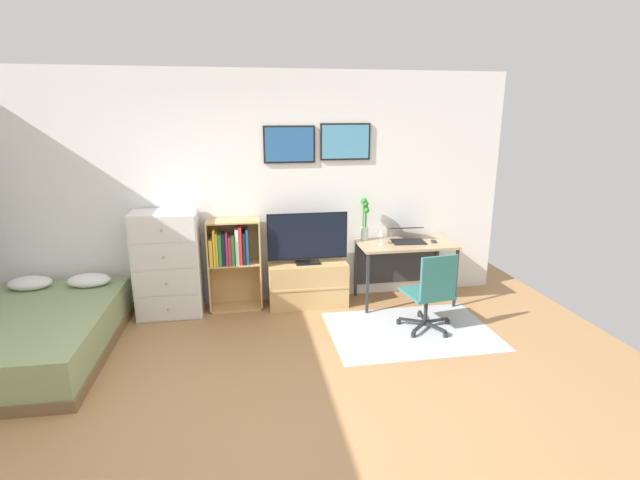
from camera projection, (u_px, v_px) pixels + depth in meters
ground_plane at (268, 422)px, 3.50m from camera, size 7.20×7.20×0.00m
wall_back_with_posters at (252, 190)px, 5.46m from camera, size 6.12×0.09×2.70m
area_rug at (410, 331)px, 4.97m from camera, size 1.70×1.20×0.01m
bed at (35, 334)px, 4.42m from camera, size 1.39×2.01×0.55m
dresser at (168, 264)px, 5.24m from camera, size 0.71×0.46×1.20m
bookshelf at (232, 256)px, 5.40m from camera, size 0.60×0.30×1.06m
tv_stand at (308, 284)px, 5.60m from camera, size 0.92×0.41×0.52m
television at (308, 238)px, 5.43m from camera, size 0.93×0.16×0.60m
desk at (403, 252)px, 5.68m from camera, size 1.13×0.60×0.74m
office_chair at (432, 291)px, 4.84m from camera, size 0.57×0.58×0.86m
laptop at (407, 235)px, 5.65m from camera, size 0.42×0.45×0.17m
computer_mouse at (434, 241)px, 5.58m from camera, size 0.06×0.10×0.03m
bamboo_vase at (365, 218)px, 5.62m from camera, size 0.11×0.10×0.52m
wine_glass at (381, 233)px, 5.46m from camera, size 0.07×0.07×0.18m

